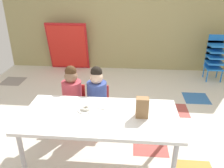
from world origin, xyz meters
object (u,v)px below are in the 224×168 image
kid_chair_blue_stack (215,55)px  paper_plate_center_table (103,105)px  donut_powdered_on_plate (85,108)px  paper_plate_near_edge (85,110)px  paper_bag_brown (142,107)px  craft_table (100,119)px  folded_activity_table (68,47)px  seated_child_middle_seat (97,93)px  seated_child_near_camera (72,92)px

kid_chair_blue_stack → paper_plate_center_table: size_ratio=5.11×
donut_powdered_on_plate → paper_plate_near_edge: bearing=0.0°
donut_powdered_on_plate → paper_bag_brown: bearing=-7.9°
craft_table → paper_bag_brown: size_ratio=7.58×
folded_activity_table → kid_chair_blue_stack: bearing=-6.0°
paper_plate_near_edge → seated_child_middle_seat: bearing=84.9°
craft_table → paper_bag_brown: 0.47m
seated_child_middle_seat → donut_powdered_on_plate: size_ratio=8.69×
paper_bag_brown → donut_powdered_on_plate: bearing=172.1°
kid_chair_blue_stack → paper_bag_brown: (-1.57, -2.58, 0.21)m
craft_table → paper_plate_center_table: size_ratio=9.26×
paper_plate_center_table → seated_child_middle_seat: bearing=107.3°
folded_activity_table → paper_plate_near_edge: 2.98m
seated_child_middle_seat → paper_plate_near_edge: seated_child_middle_seat is taller
craft_table → paper_plate_center_table: 0.21m
seated_child_near_camera → folded_activity_table: 2.37m
kid_chair_blue_stack → paper_bag_brown: bearing=-121.3°
folded_activity_table → donut_powdered_on_plate: bearing=-71.6°
paper_bag_brown → paper_plate_near_edge: bearing=172.1°
kid_chair_blue_stack → donut_powdered_on_plate: kid_chair_blue_stack is taller
seated_child_near_camera → seated_child_middle_seat: same height
paper_plate_center_table → paper_plate_near_edge: bearing=-148.0°
folded_activity_table → paper_plate_center_table: size_ratio=6.04×
paper_bag_brown → paper_plate_near_edge: (-0.61, 0.08, -0.11)m
donut_powdered_on_plate → seated_child_middle_seat: bearing=84.9°
paper_plate_center_table → donut_powdered_on_plate: donut_powdered_on_plate is taller
donut_powdered_on_plate → craft_table: bearing=-26.4°
craft_table → donut_powdered_on_plate: (-0.17, 0.09, 0.07)m
paper_plate_near_edge → seated_child_near_camera: bearing=117.8°
paper_plate_near_edge → donut_powdered_on_plate: donut_powdered_on_plate is taller
paper_bag_brown → seated_child_near_camera: bearing=145.1°
kid_chair_blue_stack → seated_child_near_camera: bearing=-141.6°
seated_child_near_camera → folded_activity_table: size_ratio=0.84×
kid_chair_blue_stack → paper_plate_near_edge: 3.32m
paper_bag_brown → folded_activity_table: bearing=118.1°
seated_child_middle_seat → kid_chair_blue_stack: bearing=42.4°
seated_child_near_camera → folded_activity_table: bearing=106.0°
folded_activity_table → seated_child_middle_seat: bearing=-66.6°
seated_child_middle_seat → folded_activity_table: bearing=113.4°
kid_chair_blue_stack → folded_activity_table: bearing=174.0°
paper_plate_near_edge → paper_plate_center_table: 0.21m
donut_powdered_on_plate → paper_plate_center_table: bearing=32.0°
paper_plate_near_edge → donut_powdered_on_plate: (0.00, 0.00, 0.02)m
kid_chair_blue_stack → donut_powdered_on_plate: 3.32m
paper_bag_brown → donut_powdered_on_plate: 0.62m
seated_child_near_camera → paper_bag_brown: 1.11m
craft_table → folded_activity_table: size_ratio=1.53×
seated_child_near_camera → kid_chair_blue_stack: bearing=38.4°
craft_table → seated_child_middle_seat: seated_child_middle_seat is taller
craft_table → paper_plate_near_edge: size_ratio=9.26×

